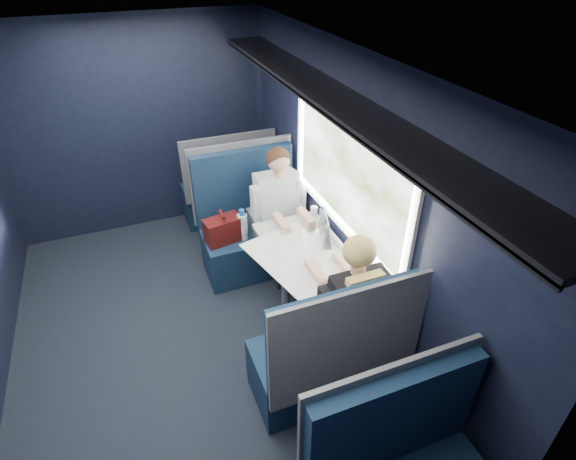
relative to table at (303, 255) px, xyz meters
name	(u,v)px	position (x,y,z in m)	size (l,w,h in m)	color
ground	(190,345)	(-1.03, 0.00, -0.67)	(2.80, 4.20, 0.01)	black
room_shell	(166,191)	(-1.01, 0.00, 0.81)	(3.00, 4.40, 2.40)	black
table	(303,255)	(0.00, 0.00, 0.00)	(0.62, 1.00, 0.74)	#54565E
seat_bay_near	(250,230)	(-0.20, 0.87, -0.24)	(1.04, 0.62, 1.26)	#0B1B31
seat_bay_far	(327,359)	(-0.18, -0.87, -0.25)	(1.04, 0.62, 1.26)	#0B1B31
seat_row_front	(228,190)	(-0.18, 1.80, -0.25)	(1.04, 0.51, 1.16)	#0B1B31
man	(281,208)	(0.07, 0.70, 0.06)	(0.53, 0.56, 1.32)	black
woman	(350,301)	(0.07, -0.71, 0.06)	(0.53, 0.56, 1.32)	black
papers	(298,258)	(-0.09, -0.12, 0.08)	(0.60, 0.87, 0.01)	white
laptop	(322,233)	(0.20, 0.06, 0.14)	(0.32, 0.36, 0.23)	silver
bottle_small	(323,217)	(0.30, 0.26, 0.16)	(0.06, 0.06, 0.19)	silver
cup	(314,211)	(0.30, 0.44, 0.12)	(0.06, 0.06, 0.08)	white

